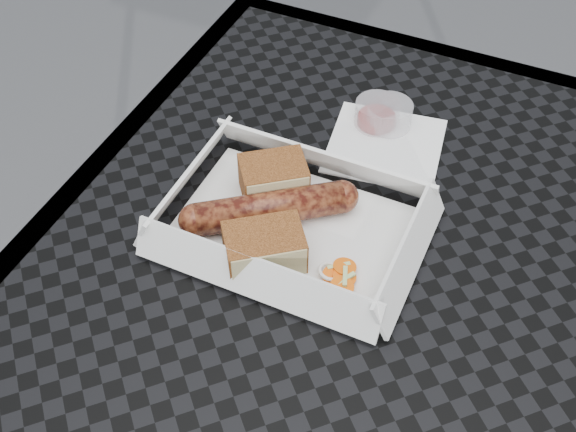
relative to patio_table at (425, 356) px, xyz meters
name	(u,v)px	position (x,y,z in m)	size (l,w,h in m)	color
patio_table	(425,356)	(0.00, 0.00, 0.00)	(0.80, 0.80, 0.74)	black
food_tray	(292,228)	(-0.16, 0.03, 0.08)	(0.22, 0.15, 0.00)	white
bratwurst	(270,208)	(-0.18, 0.03, 0.10)	(0.15, 0.12, 0.03)	brown
bread_near	(274,179)	(-0.19, 0.07, 0.10)	(0.06, 0.05, 0.04)	brown
bread_far	(264,247)	(-0.16, -0.01, 0.10)	(0.07, 0.05, 0.04)	brown
veg_garnish	(335,277)	(-0.10, -0.01, 0.08)	(0.03, 0.03, 0.00)	#EF5C0A
napkin	(385,146)	(-0.11, 0.19, 0.08)	(0.12, 0.12, 0.00)	white
condiment_cup_sauce	(377,114)	(-0.14, 0.22, 0.09)	(0.05, 0.05, 0.03)	maroon
condiment_cup_empty	(390,115)	(-0.12, 0.22, 0.09)	(0.05, 0.05, 0.03)	silver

